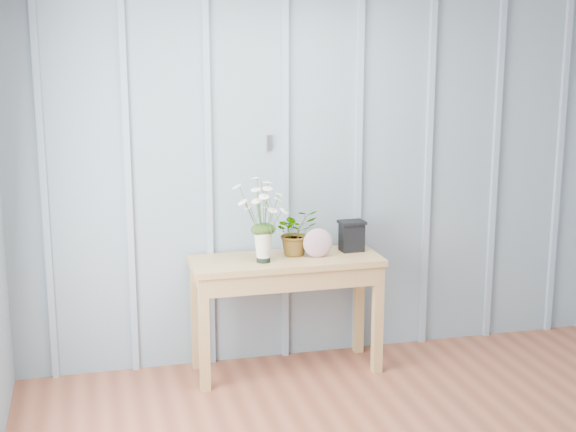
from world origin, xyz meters
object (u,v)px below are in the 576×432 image
object	(u,v)px
felt_disc_vessel	(318,243)
carved_box	(352,236)
daisy_vase	(263,209)
sideboard	(286,275)

from	to	relation	value
felt_disc_vessel	carved_box	world-z (taller)	carved_box
daisy_vase	felt_disc_vessel	distance (m)	0.43
sideboard	daisy_vase	world-z (taller)	daisy_vase
sideboard	daisy_vase	distance (m)	0.48
sideboard	carved_box	xyz separation A→B (m)	(0.46, 0.06, 0.22)
sideboard	felt_disc_vessel	size ratio (longest dim) A/B	6.39
carved_box	sideboard	bearing A→B (deg)	-172.26
daisy_vase	carved_box	bearing A→B (deg)	11.16
daisy_vase	felt_disc_vessel	bearing A→B (deg)	3.14
felt_disc_vessel	sideboard	bearing A→B (deg)	174.59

